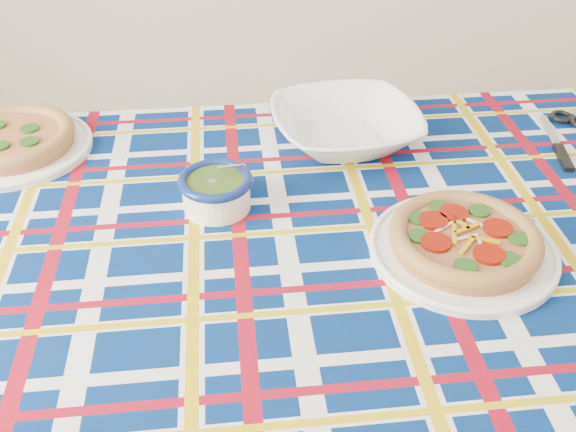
{
  "coord_description": "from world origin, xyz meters",
  "views": [
    {
      "loc": [
        -0.06,
        -0.86,
        1.54
      ],
      "look_at": [
        -0.03,
        0.06,
        0.86
      ],
      "focal_mm": 40.0,
      "sensor_mm": 36.0,
      "label": 1
    }
  ],
  "objects_px": {
    "dining_table": "(330,283)",
    "main_focaccia_plate": "(465,239)",
    "pesto_bowl": "(216,189)",
    "serving_bowl": "(346,126)"
  },
  "relations": [
    {
      "from": "main_focaccia_plate",
      "to": "serving_bowl",
      "type": "bearing_deg",
      "value": 112.75
    },
    {
      "from": "dining_table",
      "to": "serving_bowl",
      "type": "xyz_separation_m",
      "value": [
        0.06,
        0.36,
        0.12
      ]
    },
    {
      "from": "dining_table",
      "to": "pesto_bowl",
      "type": "relative_size",
      "value": 13.33
    },
    {
      "from": "dining_table",
      "to": "pesto_bowl",
      "type": "distance_m",
      "value": 0.27
    },
    {
      "from": "pesto_bowl",
      "to": "serving_bowl",
      "type": "xyz_separation_m",
      "value": [
        0.26,
        0.24,
        -0.0
      ]
    },
    {
      "from": "dining_table",
      "to": "main_focaccia_plate",
      "type": "height_order",
      "value": "main_focaccia_plate"
    },
    {
      "from": "dining_table",
      "to": "main_focaccia_plate",
      "type": "bearing_deg",
      "value": -10.82
    },
    {
      "from": "main_focaccia_plate",
      "to": "serving_bowl",
      "type": "xyz_separation_m",
      "value": [
        -0.16,
        0.39,
        0.01
      ]
    },
    {
      "from": "pesto_bowl",
      "to": "serving_bowl",
      "type": "bearing_deg",
      "value": 41.68
    },
    {
      "from": "main_focaccia_plate",
      "to": "pesto_bowl",
      "type": "bearing_deg",
      "value": 160.6
    }
  ]
}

